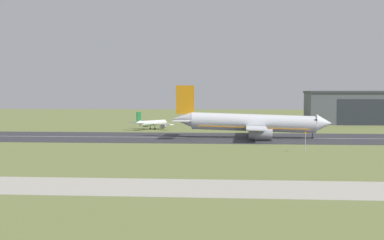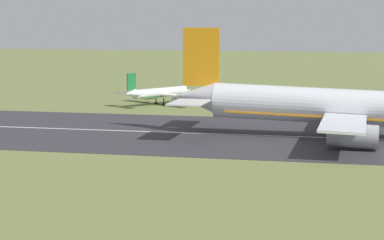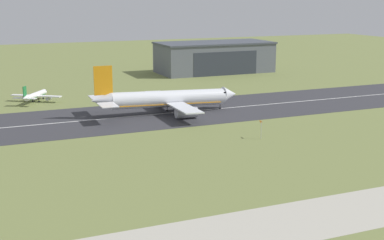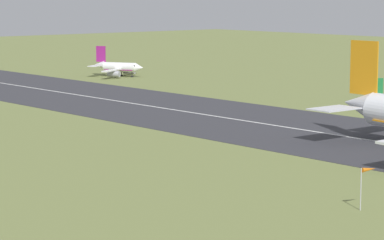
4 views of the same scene
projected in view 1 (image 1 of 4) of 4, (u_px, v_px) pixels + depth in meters
ground_plane at (83, 158)px, 126.90m from camera, size 752.83×752.83×0.00m
runway_strip at (132, 137)px, 185.88m from camera, size 512.83×43.84×0.06m
runway_centreline at (132, 137)px, 185.88m from camera, size 461.54×0.70×0.01m
taxiway_road at (17, 185)px, 89.15m from camera, size 384.62×16.63×0.05m
hangar_building at (369, 107)px, 266.47m from camera, size 62.21×28.93×16.46m
airplane_landing at (252, 123)px, 182.16m from camera, size 54.46×44.27×18.02m
airplane_parked_centre at (152, 123)px, 225.35m from camera, size 18.63×19.28×7.62m
windsock_pole at (306, 134)px, 138.87m from camera, size 0.98×2.33×5.34m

